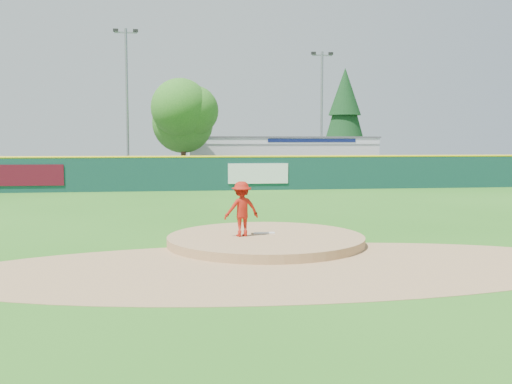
{
  "coord_description": "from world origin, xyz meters",
  "views": [
    {
      "loc": [
        -2.43,
        -15.6,
        2.85
      ],
      "look_at": [
        0.0,
        2.0,
        1.3
      ],
      "focal_mm": 40.0,
      "sensor_mm": 36.0,
      "label": 1
    }
  ],
  "objects": [
    {
      "name": "ground",
      "position": [
        0.0,
        0.0,
        0.0
      ],
      "size": [
        120.0,
        120.0,
        0.0
      ],
      "primitive_type": "plane",
      "color": "#286B19",
      "rests_on": "ground"
    },
    {
      "name": "deciduous_tree",
      "position": [
        -2.0,
        25.0,
        4.55
      ],
      "size": [
        5.6,
        5.6,
        7.36
      ],
      "color": "#382314",
      "rests_on": "ground"
    },
    {
      "name": "parking_lot",
      "position": [
        0.0,
        27.0,
        0.01
      ],
      "size": [
        44.0,
        16.0,
        0.02
      ],
      "primitive_type": "cube",
      "color": "#38383A",
      "rests_on": "ground"
    },
    {
      "name": "light_pole_left",
      "position": [
        -6.0,
        27.0,
        6.05
      ],
      "size": [
        1.75,
        0.25,
        11.0
      ],
      "color": "gray",
      "rests_on": "ground"
    },
    {
      "name": "pool_building_grp",
      "position": [
        6.0,
        31.99,
        1.66
      ],
      "size": [
        15.2,
        8.2,
        3.31
      ],
      "color": "silver",
      "rests_on": "ground"
    },
    {
      "name": "conifer_tree",
      "position": [
        13.0,
        36.0,
        5.54
      ],
      "size": [
        4.4,
        4.4,
        9.5
      ],
      "color": "#382314",
      "rests_on": "ground"
    },
    {
      "name": "van",
      "position": [
        5.39,
        23.52,
        0.66
      ],
      "size": [
        5.09,
        3.85,
        1.28
      ],
      "primitive_type": "imported",
      "rotation": [
        0.0,
        0.0,
        1.14
      ],
      "color": "white",
      "rests_on": "parking_lot"
    },
    {
      "name": "light_pole_right",
      "position": [
        9.0,
        29.0,
        5.54
      ],
      "size": [
        1.75,
        0.25,
        10.0
      ],
      "color": "gray",
      "rests_on": "ground"
    },
    {
      "name": "outfield_fence",
      "position": [
        0.0,
        18.0,
        1.09
      ],
      "size": [
        40.0,
        0.14,
        2.07
      ],
      "color": "#123A35",
      "rests_on": "ground"
    },
    {
      "name": "infield_dirt_arc",
      "position": [
        0.0,
        -3.0,
        0.01
      ],
      "size": [
        15.4,
        15.4,
        0.01
      ],
      "primitive_type": "cylinder",
      "color": "#9E774C",
      "rests_on": "ground"
    },
    {
      "name": "playground_slide",
      "position": [
        -11.68,
        23.61,
        0.77
      ],
      "size": [
        0.98,
        2.75,
        1.52
      ],
      "color": "blue",
      "rests_on": "ground"
    },
    {
      "name": "pitchers_mound",
      "position": [
        0.0,
        0.0,
        0.0
      ],
      "size": [
        5.5,
        5.5,
        0.5
      ],
      "primitive_type": "cylinder",
      "color": "#9E774C",
      "rests_on": "ground"
    },
    {
      "name": "fence_banners",
      "position": [
        -4.15,
        17.92,
        1.0
      ],
      "size": [
        16.57,
        0.04,
        1.2
      ],
      "color": "#590C1C",
      "rests_on": "ground"
    },
    {
      "name": "pitching_rubber",
      "position": [
        0.0,
        0.3,
        0.27
      ],
      "size": [
        0.6,
        0.15,
        0.04
      ],
      "primitive_type": "cube",
      "color": "white",
      "rests_on": "pitchers_mound"
    },
    {
      "name": "pitcher",
      "position": [
        -0.68,
        -0.02,
        1.01
      ],
      "size": [
        1.09,
        0.78,
        1.53
      ],
      "primitive_type": "imported",
      "rotation": [
        0.0,
        0.0,
        3.38
      ],
      "color": "#A51A0E",
      "rests_on": "pitchers_mound"
    }
  ]
}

